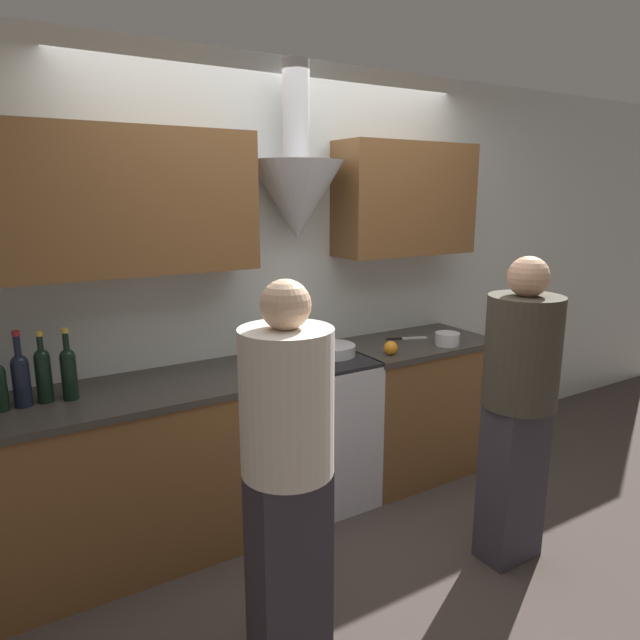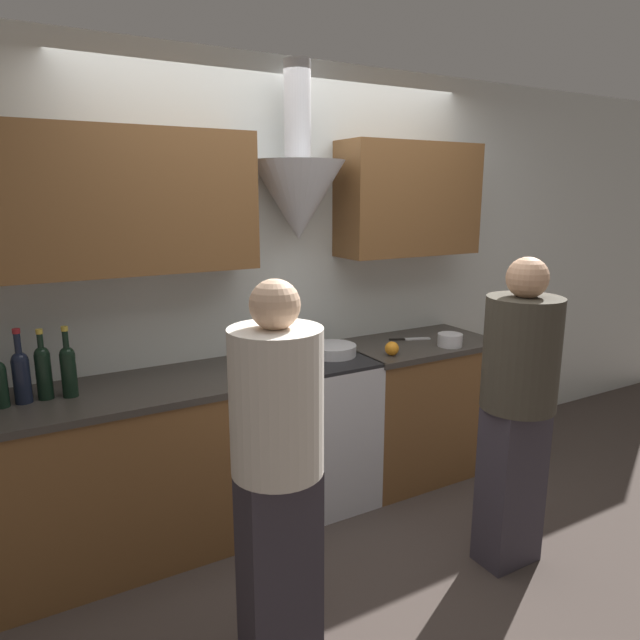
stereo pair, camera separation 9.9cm
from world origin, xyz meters
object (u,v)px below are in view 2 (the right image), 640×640
Objects in this scene: saucepan at (450,340)px; stock_pot at (288,346)px; stove_range at (312,430)px; orange_fruit at (392,349)px; wine_bottle_3 at (21,374)px; wine_bottle_5 at (68,368)px; wine_bottle_4 at (43,370)px; person_foreground_left at (278,466)px; mixing_bowl at (333,350)px; person_foreground_right at (517,403)px.

stock_pot is at bearing 168.49° from saucepan.
stove_range is 10.69× the size of orange_fruit.
wine_bottle_3 reaches higher than wine_bottle_5.
person_foreground_left is (0.69, -1.07, -0.19)m from wine_bottle_4.
wine_bottle_3 is 2.27× the size of saucepan.
mixing_bowl is at bearing -0.83° from wine_bottle_5.
stove_range is at bearing 167.86° from saucepan.
wine_bottle_5 reaches higher than wine_bottle_4.
orange_fruit is at bearing 99.01° from person_foreground_right.
wine_bottle_5 is 0.22× the size of person_foreground_left.
stock_pot is 0.16× the size of person_foreground_left.
wine_bottle_3 reaches higher than wine_bottle_4.
stock_pot is 0.62m from orange_fruit.
stove_range is 1.60m from wine_bottle_3.
wine_bottle_3 is at bearing 178.78° from stove_range.
wine_bottle_4 is 1.55m from mixing_bowl.
orange_fruit is (0.59, -0.20, -0.05)m from stock_pot.
stock_pot reaches higher than orange_fruit.
person_foreground_left is (0.78, -1.07, -0.18)m from wine_bottle_3.
wine_bottle_5 is (0.20, -0.02, -0.00)m from wine_bottle_3.
wine_bottle_4 is at bearing 151.98° from person_foreground_right.
person_foreground_right is (0.13, -0.84, -0.09)m from orange_fruit.
stock_pot is 3.05× the size of orange_fruit.
saucepan is at bearing 27.73° from person_foreground_left.
stove_range is at bearing -1.22° from wine_bottle_3.
orange_fruit reaches higher than stove_range.
wine_bottle_3 is 1.04× the size of wine_bottle_4.
wine_bottle_4 is 1.86m from orange_fruit.
person_foreground_right is (0.72, -1.03, -0.13)m from stock_pot.
wine_bottle_3 is 1.03× the size of wine_bottle_5.
mixing_bowl reaches higher than stove_range.
person_foreground_right reaches higher than mixing_bowl.
person_foreground_left is at bearing -53.73° from wine_bottle_3.
wine_bottle_5 is at bearing 119.14° from person_foreground_left.
stove_range is 1.52m from wine_bottle_4.
stove_range is at bearing 55.45° from person_foreground_left.
saucepan is at bearing -5.40° from wine_bottle_5.
mixing_bowl is (0.28, -0.02, -0.06)m from stock_pot.
stove_range is 0.58× the size of person_foreground_left.
stove_range is 3.50× the size of stock_pot.
mixing_bowl is 0.18× the size of person_foreground_left.
mixing_bowl is 1.10m from person_foreground_right.
stock_pot reaches higher than mixing_bowl.
wine_bottle_5 is at bearing 173.62° from orange_fruit.
wine_bottle_4 is at bearing 178.40° from stove_range.
wine_bottle_3 is at bearing -175.45° from wine_bottle_4.
saucepan is (0.89, -0.19, 0.48)m from stove_range.
saucepan is (2.29, -0.23, -0.10)m from wine_bottle_4.
orange_fruit is at bearing -18.61° from stock_pot.
mixing_bowl is 0.35m from orange_fruit.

